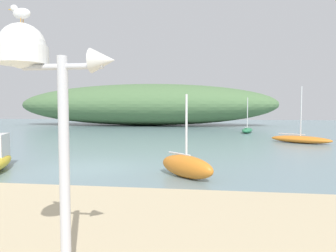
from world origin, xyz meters
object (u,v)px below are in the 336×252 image
object	(u,v)px
sailboat_off_point	(247,130)
sailboat_outer_mooring	(300,139)
seagull_on_radar	(21,12)
sailboat_far_right	(186,166)
mast_structure	(36,69)

from	to	relation	value
sailboat_off_point	sailboat_outer_mooring	distance (m)	9.25
seagull_on_radar	sailboat_off_point	bearing A→B (deg)	76.92
seagull_on_radar	sailboat_far_right	size ratio (longest dim) A/B	0.10
mast_structure	sailboat_outer_mooring	bearing A→B (deg)	64.89
sailboat_far_right	sailboat_outer_mooring	world-z (taller)	sailboat_outer_mooring
seagull_on_radar	sailboat_far_right	distance (m)	7.64
seagull_on_radar	mast_structure	bearing A→B (deg)	-0.27
seagull_on_radar	sailboat_outer_mooring	xyz separation A→B (m)	(8.83, 18.47, -3.19)
sailboat_far_right	seagull_on_radar	bearing A→B (deg)	-101.97
sailboat_off_point	sailboat_outer_mooring	size ratio (longest dim) A/B	0.88
mast_structure	seagull_on_radar	bearing A→B (deg)	179.73
mast_structure	seagull_on_radar	distance (m)	0.67
seagull_on_radar	sailboat_outer_mooring	world-z (taller)	sailboat_outer_mooring
sailboat_far_right	mast_structure	bearing A→B (deg)	-100.60
sailboat_off_point	sailboat_far_right	xyz separation A→B (m)	(-4.91, -20.55, 0.13)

